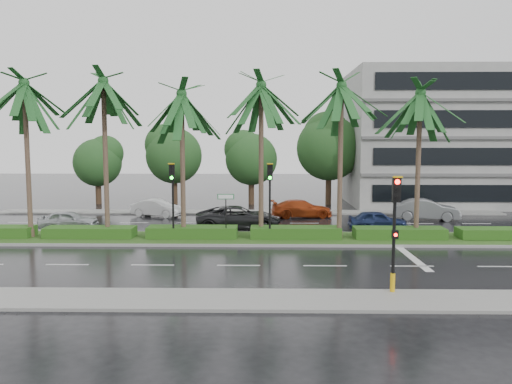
{
  "coord_description": "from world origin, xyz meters",
  "views": [
    {
      "loc": [
        1.19,
        -27.59,
        5.74
      ],
      "look_at": [
        0.7,
        1.5,
        2.76
      ],
      "focal_mm": 35.0,
      "sensor_mm": 36.0,
      "label": 1
    }
  ],
  "objects_px": {
    "signal_median_left": "(172,190)",
    "car_white": "(157,208)",
    "car_blue": "(377,220)",
    "car_grey": "(426,210)",
    "car_darkgrey": "(238,218)",
    "car_silver": "(68,220)",
    "signal_near": "(395,229)",
    "car_red": "(302,209)",
    "street_sign": "(226,205)"
  },
  "relations": [
    {
      "from": "car_grey",
      "to": "car_darkgrey",
      "type": "bearing_deg",
      "value": 116.64
    },
    {
      "from": "street_sign",
      "to": "car_red",
      "type": "height_order",
      "value": "street_sign"
    },
    {
      "from": "car_darkgrey",
      "to": "car_grey",
      "type": "distance_m",
      "value": 14.13
    },
    {
      "from": "car_grey",
      "to": "car_blue",
      "type": "bearing_deg",
      "value": 143.14
    },
    {
      "from": "street_sign",
      "to": "car_white",
      "type": "height_order",
      "value": "street_sign"
    },
    {
      "from": "signal_median_left",
      "to": "car_red",
      "type": "bearing_deg",
      "value": 49.63
    },
    {
      "from": "signal_near",
      "to": "car_silver",
      "type": "height_order",
      "value": "signal_near"
    },
    {
      "from": "car_silver",
      "to": "car_grey",
      "type": "height_order",
      "value": "car_grey"
    },
    {
      "from": "car_red",
      "to": "car_grey",
      "type": "bearing_deg",
      "value": -103.95
    },
    {
      "from": "signal_near",
      "to": "car_blue",
      "type": "distance_m",
      "value": 14.08
    },
    {
      "from": "signal_near",
      "to": "car_darkgrey",
      "type": "relative_size",
      "value": 0.79
    },
    {
      "from": "signal_near",
      "to": "car_white",
      "type": "bearing_deg",
      "value": 123.92
    },
    {
      "from": "signal_median_left",
      "to": "car_red",
      "type": "height_order",
      "value": "signal_median_left"
    },
    {
      "from": "signal_median_left",
      "to": "car_blue",
      "type": "xyz_separation_m",
      "value": [
        12.5,
        4.04,
        -2.36
      ]
    },
    {
      "from": "car_blue",
      "to": "car_red",
      "type": "bearing_deg",
      "value": 41.19
    },
    {
      "from": "car_red",
      "to": "car_silver",
      "type": "bearing_deg",
      "value": 102.75
    },
    {
      "from": "car_red",
      "to": "car_darkgrey",
      "type": "bearing_deg",
      "value": 132.26
    },
    {
      "from": "signal_near",
      "to": "car_blue",
      "type": "bearing_deg",
      "value": 79.68
    },
    {
      "from": "signal_median_left",
      "to": "car_grey",
      "type": "xyz_separation_m",
      "value": [
        17.0,
        8.33,
        -2.24
      ]
    },
    {
      "from": "car_blue",
      "to": "car_grey",
      "type": "height_order",
      "value": "car_grey"
    },
    {
      "from": "car_silver",
      "to": "car_red",
      "type": "relative_size",
      "value": 0.81
    },
    {
      "from": "car_red",
      "to": "signal_near",
      "type": "bearing_deg",
      "value": 178.85
    },
    {
      "from": "car_blue",
      "to": "car_grey",
      "type": "relative_size",
      "value": 0.81
    },
    {
      "from": "car_darkgrey",
      "to": "car_red",
      "type": "height_order",
      "value": "car_darkgrey"
    },
    {
      "from": "signal_near",
      "to": "car_red",
      "type": "xyz_separation_m",
      "value": [
        -2.0,
        19.1,
        -1.84
      ]
    },
    {
      "from": "car_darkgrey",
      "to": "car_grey",
      "type": "relative_size",
      "value": 1.2
    },
    {
      "from": "car_silver",
      "to": "car_red",
      "type": "bearing_deg",
      "value": -75.91
    },
    {
      "from": "car_red",
      "to": "car_white",
      "type": "bearing_deg",
      "value": 81.66
    },
    {
      "from": "car_darkgrey",
      "to": "signal_near",
      "type": "bearing_deg",
      "value": -161.37
    },
    {
      "from": "car_grey",
      "to": "signal_near",
      "type": "bearing_deg",
      "value": 168.25
    },
    {
      "from": "signal_median_left",
      "to": "car_white",
      "type": "relative_size",
      "value": 1.11
    },
    {
      "from": "street_sign",
      "to": "car_blue",
      "type": "xyz_separation_m",
      "value": [
        9.5,
        3.86,
        -1.49
      ]
    },
    {
      "from": "car_red",
      "to": "car_blue",
      "type": "bearing_deg",
      "value": -147.18
    },
    {
      "from": "car_darkgrey",
      "to": "signal_median_left",
      "type": "bearing_deg",
      "value": 133.43
    },
    {
      "from": "car_silver",
      "to": "car_blue",
      "type": "height_order",
      "value": "car_blue"
    },
    {
      "from": "street_sign",
      "to": "car_red",
      "type": "xyz_separation_m",
      "value": [
        5.0,
        9.23,
        -1.46
      ]
    },
    {
      "from": "signal_near",
      "to": "car_grey",
      "type": "distance_m",
      "value": 19.41
    },
    {
      "from": "car_red",
      "to": "street_sign",
      "type": "bearing_deg",
      "value": 144.43
    },
    {
      "from": "car_blue",
      "to": "signal_near",
      "type": "bearing_deg",
      "value": 170.92
    },
    {
      "from": "car_darkgrey",
      "to": "car_blue",
      "type": "height_order",
      "value": "car_darkgrey"
    },
    {
      "from": "car_darkgrey",
      "to": "car_red",
      "type": "relative_size",
      "value": 1.21
    },
    {
      "from": "signal_median_left",
      "to": "signal_near",
      "type": "bearing_deg",
      "value": -44.09
    },
    {
      "from": "car_silver",
      "to": "car_red",
      "type": "height_order",
      "value": "car_red"
    },
    {
      "from": "signal_near",
      "to": "street_sign",
      "type": "xyz_separation_m",
      "value": [
        -7.0,
        9.87,
        -0.38
      ]
    },
    {
      "from": "signal_near",
      "to": "car_white",
      "type": "distance_m",
      "value": 23.37
    },
    {
      "from": "car_grey",
      "to": "street_sign",
      "type": "bearing_deg",
      "value": 129.68
    },
    {
      "from": "street_sign",
      "to": "car_white",
      "type": "relative_size",
      "value": 0.66
    },
    {
      "from": "car_blue",
      "to": "car_grey",
      "type": "distance_m",
      "value": 6.22
    },
    {
      "from": "signal_near",
      "to": "car_red",
      "type": "bearing_deg",
      "value": 95.98
    },
    {
      "from": "car_white",
      "to": "car_darkgrey",
      "type": "height_order",
      "value": "car_darkgrey"
    }
  ]
}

